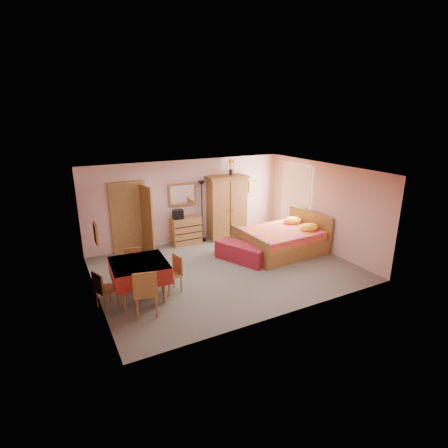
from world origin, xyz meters
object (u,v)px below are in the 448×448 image
chair_north (134,268)px  chest_of_drawers (186,231)px  sunflower_vase (231,167)px  wall_mirror (182,195)px  chair_south (146,291)px  stereo (178,214)px  wardrobe (227,207)px  bench (241,253)px  chair_west (106,289)px  bed (280,234)px  floor_lamp (202,211)px  dining_table (140,280)px  chair_east (171,274)px

chair_north → chest_of_drawers: bearing=-123.7°
sunflower_vase → wall_mirror: bearing=172.5°
wall_mirror → chair_south: wall_mirror is taller
chest_of_drawers → chair_north: 2.92m
stereo → wardrobe: bearing=-2.3°
stereo → bench: 2.38m
chest_of_drawers → chair_north: chair_north is taller
chest_of_drawers → stereo: (-0.24, -0.01, 0.57)m
chair_west → chest_of_drawers: bearing=111.5°
chest_of_drawers → chair_north: size_ratio=1.03×
bench → chair_west: bearing=-168.6°
stereo → bed: bearing=-37.3°
floor_lamp → chair_north: size_ratio=2.21×
chair_west → wall_mirror: bearing=113.7°
bed → chair_west: size_ratio=2.81×
dining_table → chair_north: 0.69m
dining_table → floor_lamp: bearing=44.7°
chair_east → wardrobe: bearing=-58.1°
stereo → chair_west: 3.85m
bench → chair_south: bearing=-155.2°
chest_of_drawers → bed: bearing=-39.5°
chair_south → chair_north: bearing=100.7°
dining_table → chair_east: bearing=-4.4°
bed → chair_north: bearing=179.5°
sunflower_vase → chair_south: 5.44m
dining_table → chair_south: size_ratio=1.15×
bench → bed: bearing=3.3°
chest_of_drawers → chair_north: bearing=-136.1°
floor_lamp → sunflower_vase: sunflower_vase is taller
dining_table → chair_west: (-0.73, -0.05, -0.01)m
chair_west → bench: bearing=79.7°
wall_mirror → chair_west: size_ratio=1.04×
stereo → chest_of_drawers: bearing=1.4°
wall_mirror → sunflower_vase: size_ratio=1.76×
stereo → chair_east: 3.05m
chest_of_drawers → bed: 2.93m
wardrobe → floor_lamp: bearing=176.6°
floor_lamp → dining_table: bearing=-135.3°
wall_mirror → dining_table: size_ratio=0.75×
chair_north → chair_east: bearing=145.1°
stereo → chair_east: (-1.22, -2.73, -0.57)m
sunflower_vase → bench: sunflower_vase is taller
chest_of_drawers → floor_lamp: (0.58, 0.04, 0.54)m
chair_north → bed: bearing=-165.5°
floor_lamp → chair_west: (-3.48, -2.77, -0.55)m
stereo → floor_lamp: floor_lamp is taller
chest_of_drawers → dining_table: 3.45m
dining_table → chair_north: bearing=87.1°
chair_west → wardrobe: bearing=99.9°
bench → chair_west: size_ratio=1.77×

